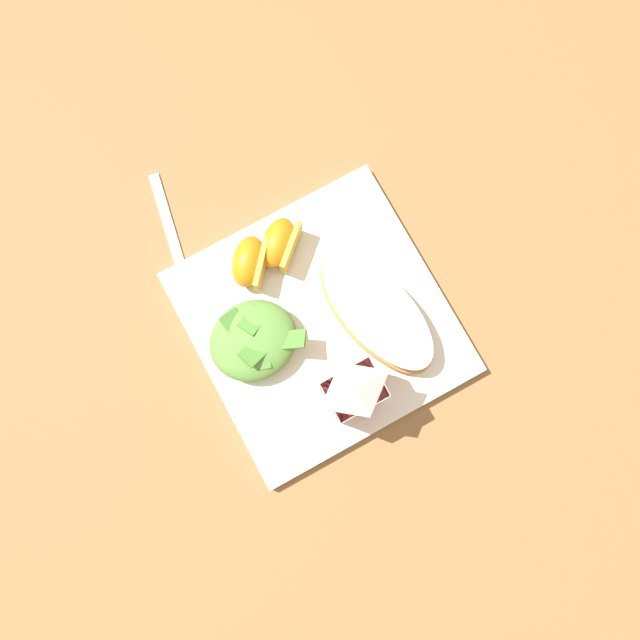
{
  "coord_description": "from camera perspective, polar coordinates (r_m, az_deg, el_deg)",
  "views": [
    {
      "loc": [
        0.05,
        0.1,
        0.74
      ],
      "look_at": [
        0.0,
        0.0,
        0.03
      ],
      "focal_mm": 35.76,
      "sensor_mm": 36.0,
      "label": 1
    }
  ],
  "objects": [
    {
      "name": "orange_wedge_middle",
      "position": [
        0.73,
        -6.31,
        5.2
      ],
      "size": [
        0.07,
        0.07,
        0.04
      ],
      "color": "orange",
      "rests_on": "white_plate"
    },
    {
      "name": "ground",
      "position": [
        0.75,
        0.0,
        -0.3
      ],
      "size": [
        3.0,
        3.0,
        0.0
      ],
      "primitive_type": "plane",
      "color": "olive"
    },
    {
      "name": "cheesy_pizza_bread",
      "position": [
        0.72,
        5.1,
        0.69
      ],
      "size": [
        0.11,
        0.18,
        0.04
      ],
      "color": "tan",
      "rests_on": "white_plate"
    },
    {
      "name": "milk_carton",
      "position": [
        0.67,
        3.01,
        -6.37
      ],
      "size": [
        0.06,
        0.05,
        0.11
      ],
      "color": "#B7332D",
      "rests_on": "white_plate"
    },
    {
      "name": "metal_fork",
      "position": [
        0.78,
        -12.57,
        5.43
      ],
      "size": [
        0.05,
        0.19,
        0.01
      ],
      "color": "silver",
      "rests_on": "ground"
    },
    {
      "name": "white_plate",
      "position": [
        0.74,
        0.0,
        -0.21
      ],
      "size": [
        0.28,
        0.28,
        0.02
      ],
      "primitive_type": "cube",
      "color": "white",
      "rests_on": "ground"
    },
    {
      "name": "orange_wedge_front",
      "position": [
        0.73,
        -3.65,
        6.87
      ],
      "size": [
        0.07,
        0.07,
        0.04
      ],
      "color": "orange",
      "rests_on": "white_plate"
    },
    {
      "name": "green_salad_pile",
      "position": [
        0.71,
        -5.97,
        -1.82
      ],
      "size": [
        0.11,
        0.09,
        0.04
      ],
      "color": "#5B8E3D",
      "rests_on": "white_plate"
    }
  ]
}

